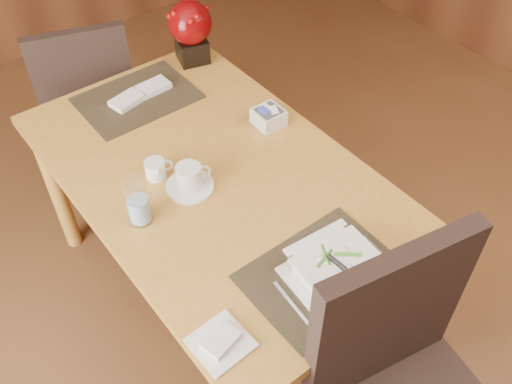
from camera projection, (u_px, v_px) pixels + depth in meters
dining_table at (217, 192)px, 2.07m from camera, size 0.90×1.50×0.75m
placemat_near at (322, 274)px, 1.69m from camera, size 0.45×0.33×0.01m
placemat_far at (137, 98)px, 2.30m from camera, size 0.45×0.33×0.01m
soup_setting at (336, 271)px, 1.64m from camera, size 0.27×0.27×0.10m
coffee_cup at (189, 179)px, 1.92m from camera, size 0.17×0.17×0.09m
water_glass at (138, 201)px, 1.78m from camera, size 0.10×0.10×0.18m
creamer_jug at (155, 169)px, 1.96m from camera, size 0.11×0.11×0.07m
sugar_caddy at (269, 117)px, 2.16m from camera, size 0.11×0.11×0.06m
berry_decor at (190, 28)px, 2.38m from camera, size 0.18×0.18×0.27m
napkins_far at (142, 93)px, 2.30m from camera, size 0.27×0.12×0.02m
bread_plate at (221, 343)px, 1.53m from camera, size 0.15×0.15×0.01m
far_chair at (89, 98)px, 2.67m from camera, size 0.55×0.55×0.94m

